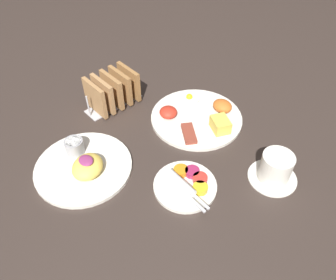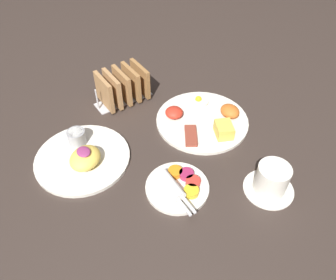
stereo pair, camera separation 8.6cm
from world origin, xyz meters
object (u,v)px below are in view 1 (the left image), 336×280
object	(u,v)px
plate_breakfast	(198,116)
plate_foreground	(83,164)
toast_rack	(112,91)
plate_condiments	(185,184)
coffee_cup	(275,169)

from	to	relation	value
plate_breakfast	plate_foreground	distance (m)	0.36
toast_rack	plate_breakfast	bearing A→B (deg)	32.25
plate_condiments	plate_foreground	distance (m)	0.26
plate_breakfast	coffee_cup	xyz separation A→B (m)	(0.28, -0.02, 0.02)
plate_foreground	toast_rack	bearing A→B (deg)	128.18
toast_rack	plate_condiments	bearing A→B (deg)	-8.97
toast_rack	coffee_cup	distance (m)	0.52
plate_foreground	coffee_cup	bearing A→B (deg)	44.06
plate_breakfast	plate_condiments	bearing A→B (deg)	-52.80
plate_condiments	plate_breakfast	bearing A→B (deg)	127.20
plate_foreground	plate_breakfast	bearing A→B (deg)	80.02
coffee_cup	plate_foreground	bearing A→B (deg)	-135.94
toast_rack	coffee_cup	size ratio (longest dim) A/B	1.50
plate_condiments	plate_foreground	xyz separation A→B (m)	(-0.22, -0.15, 0.00)
plate_breakfast	coffee_cup	distance (m)	0.28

